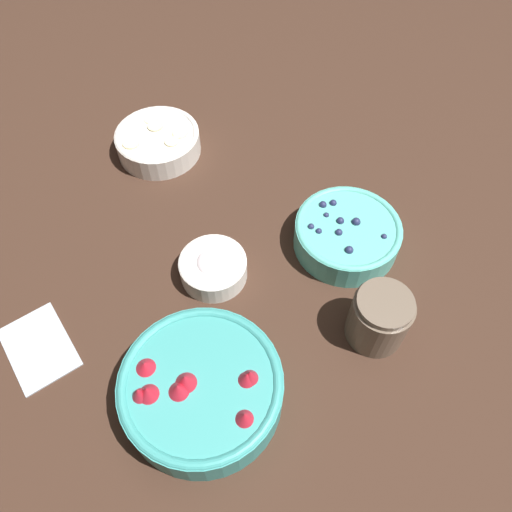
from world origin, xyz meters
TOP-DOWN VIEW (x-y plane):
  - ground_plane at (0.00, 0.00)m, footprint 4.00×4.00m
  - bowl_strawberries at (0.07, -0.20)m, footprint 0.23×0.23m
  - bowl_blueberries at (0.14, 0.16)m, footprint 0.18×0.18m
  - bowl_bananas at (-0.28, 0.20)m, footprint 0.17×0.17m
  - bowl_cream at (-0.03, -0.01)m, footprint 0.11×0.11m
  - jar_chocolate at (0.25, 0.02)m, footprint 0.09×0.09m
  - napkin at (-0.20, -0.25)m, footprint 0.16×0.14m

SIDE VIEW (x-z plane):
  - ground_plane at x=0.00m, z-range 0.00..0.00m
  - napkin at x=-0.20m, z-range 0.00..0.01m
  - bowl_cream at x=-0.03m, z-range 0.00..0.05m
  - bowl_bananas at x=-0.28m, z-range 0.00..0.05m
  - bowl_blueberries at x=0.14m, z-range 0.00..0.06m
  - bowl_strawberries at x=0.07m, z-range 0.00..0.08m
  - jar_chocolate at x=0.25m, z-range 0.00..0.09m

